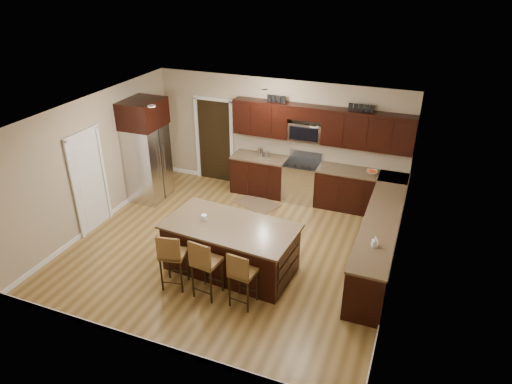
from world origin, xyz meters
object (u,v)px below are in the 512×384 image
at_px(island, 231,249).
at_px(refrigerator, 147,150).
at_px(stool_left, 172,255).
at_px(range, 301,181).
at_px(stool_right, 241,273).
at_px(stool_mid, 204,262).

xyz_separation_m(island, refrigerator, (-2.89, 1.87, 0.78)).
relative_size(island, stool_left, 2.24).
xyz_separation_m(range, stool_left, (-1.09, -3.90, 0.20)).
relative_size(range, refrigerator, 0.47).
distance_m(range, stool_right, 3.91).
relative_size(range, island, 0.46).
xyz_separation_m(range, island, (-0.41, -3.06, -0.04)).
distance_m(stool_mid, refrigerator, 3.94).
relative_size(range, stool_left, 1.03).
height_order(range, stool_left, range).
distance_m(island, stool_left, 1.11).
relative_size(island, stool_right, 2.33).
relative_size(stool_right, refrigerator, 0.44).
bearing_deg(island, refrigerator, 151.72).
relative_size(stool_mid, stool_right, 1.07).
height_order(stool_right, refrigerator, refrigerator).
height_order(island, stool_left, stool_left).
height_order(stool_left, refrigerator, refrigerator).
bearing_deg(stool_right, range, 98.15).
bearing_deg(island, stool_left, -124.58).
height_order(range, island, range).
height_order(stool_mid, refrigerator, refrigerator).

